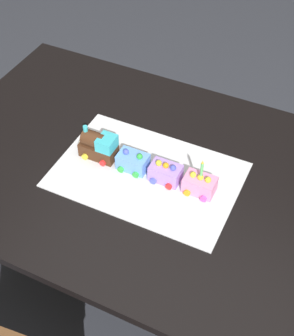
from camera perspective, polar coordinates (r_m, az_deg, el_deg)
The scene contains 8 objects.
ground_plane at distance 2.25m, azimuth -1.33°, elevation -12.86°, with size 8.00×8.00×0.00m, color #2D3038.
dining_table at distance 1.74m, azimuth -1.68°, elevation -2.01°, with size 1.40×1.00×0.74m.
cake_board at distance 1.63m, azimuth 0.00°, elevation -0.78°, with size 0.60×0.40×0.00m, color silver.
cake_locomotive at distance 1.66m, azimuth -5.62°, elevation 2.58°, with size 0.14×0.08×0.12m.
cake_car_gondola_sky_blue at distance 1.63m, azimuth -1.63°, elevation 0.77°, with size 0.10×0.08×0.07m.
cake_car_tanker_lavender at distance 1.59m, azimuth 2.16°, elevation -0.52°, with size 0.10×0.08×0.07m.
cake_car_hopper_bubblegum at distance 1.56m, azimuth 6.11°, elevation -1.88°, with size 0.10×0.08×0.07m.
birthday_candle at distance 1.51m, azimuth 6.37°, elevation -0.02°, with size 0.01×0.01×0.06m.
Camera 1 is at (0.55, -1.03, 1.93)m, focal length 52.74 mm.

